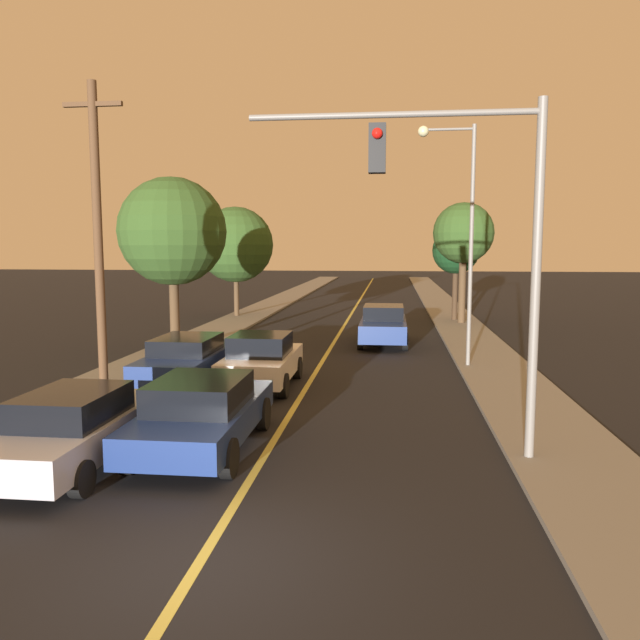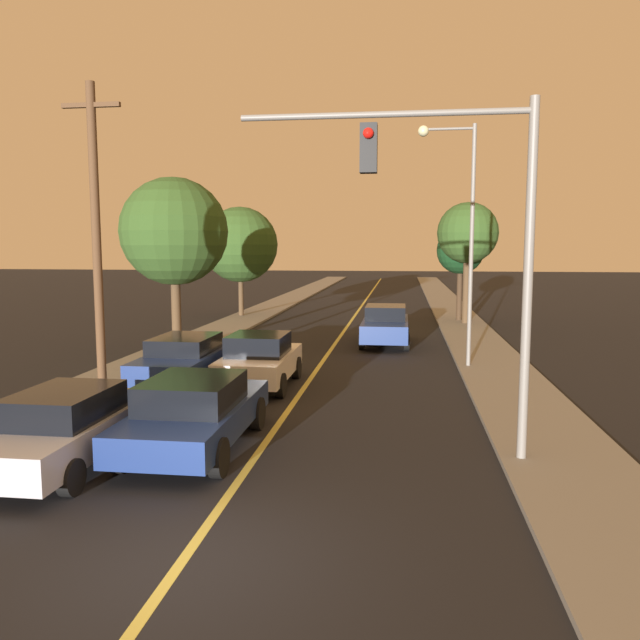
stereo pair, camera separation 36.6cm
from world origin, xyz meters
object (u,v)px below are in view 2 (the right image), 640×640
traffic_signal_mast (462,217)px  car_far_oncoming (385,325)px  tree_left_far (240,245)px  utility_pole_left (96,236)px  car_outer_lane_second (187,361)px  streetlamp_right (460,215)px  car_near_lane_front (195,412)px  car_near_lane_second (260,360)px  tree_left_near (174,232)px  car_outer_lane_front (69,426)px  tree_right_far (468,234)px  tree_right_near (460,251)px

traffic_signal_mast → car_far_oncoming: bearing=97.0°
car_far_oncoming → tree_left_far: tree_left_far is taller
car_far_oncoming → utility_pole_left: size_ratio=0.58×
car_outer_lane_second → streetlamp_right: (8.05, 4.02, 4.35)m
traffic_signal_mast → tree_left_far: traffic_signal_mast is taller
traffic_signal_mast → car_near_lane_front: bearing=-179.7°
car_near_lane_second → tree_left_near: size_ratio=0.62×
car_outer_lane_second → utility_pole_left: utility_pole_left is taller
car_outer_lane_front → traffic_signal_mast: (7.28, 1.17, 3.92)m
car_outer_lane_second → tree_left_far: 18.75m
traffic_signal_mast → streetlamp_right: bearing=85.3°
car_near_lane_second → utility_pole_left: 5.68m
traffic_signal_mast → tree_left_near: bearing=131.2°
utility_pole_left → tree_right_far: (11.46, 17.60, 0.38)m
tree_left_near → utility_pole_left: bearing=-85.6°
tree_left_far → traffic_signal_mast: bearing=-66.1°
traffic_signal_mast → utility_pole_left: (-9.20, 3.92, -0.25)m
car_outer_lane_front → car_far_oncoming: bearing=70.4°
car_near_lane_second → car_outer_lane_second: size_ratio=0.84×
car_outer_lane_second → tree_right_near: 20.11m
traffic_signal_mast → tree_right_far: (2.26, 21.52, 0.13)m
car_outer_lane_second → tree_right_near: tree_right_near is taller
car_far_oncoming → car_near_lane_front: bearing=76.5°
car_near_lane_front → tree_right_far: size_ratio=0.77×
utility_pole_left → tree_left_near: size_ratio=1.25×
traffic_signal_mast → streetlamp_right: size_ratio=0.84×
car_far_oncoming → tree_left_far: bearing=-46.7°
car_near_lane_front → traffic_signal_mast: bearing=0.3°
car_outer_lane_front → car_outer_lane_second: (0.00, 6.54, 0.06)m
traffic_signal_mast → utility_pole_left: utility_pole_left is taller
car_near_lane_second → car_outer_lane_front: bearing=-106.7°
car_near_lane_second → car_outer_lane_front: car_near_lane_second is taller
car_near_lane_front → car_near_lane_second: 5.77m
car_near_lane_front → car_near_lane_second: bearing=90.0°
tree_left_far → car_near_lane_front: bearing=-77.4°
car_near_lane_second → tree_left_far: bearing=106.4°
streetlamp_right → tree_left_far: (-11.22, 14.15, -0.93)m
tree_right_near → tree_left_far: bearing=177.2°
car_outer_lane_front → car_outer_lane_second: car_outer_lane_second is taller
car_near_lane_second → tree_left_near: tree_left_near is taller
car_far_oncoming → tree_right_near: (3.79, 8.60, 3.05)m
traffic_signal_mast → car_outer_lane_front: bearing=-170.8°
car_near_lane_front → streetlamp_right: (5.98, 9.41, 4.37)m
traffic_signal_mast → tree_right_near: 23.03m
streetlamp_right → tree_left_near: streetlamp_right is taller
car_near_lane_front → traffic_signal_mast: 6.49m
car_near_lane_front → tree_right_far: bearing=70.9°
car_near_lane_front → car_outer_lane_second: 5.78m
car_far_oncoming → tree_left_near: size_ratio=0.73×
car_outer_lane_second → car_far_oncoming: (5.52, 8.96, 0.03)m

